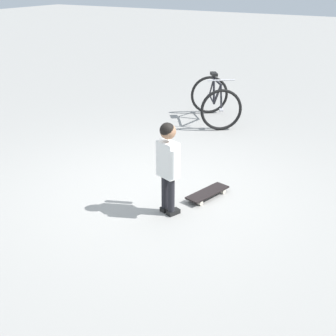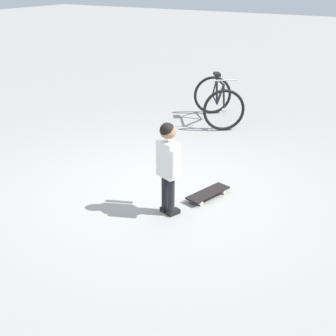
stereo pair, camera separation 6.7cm
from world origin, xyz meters
name	(u,v)px [view 1 (the left image)]	position (x,y,z in m)	size (l,w,h in m)	color
ground_plane	(155,189)	(0.00, 0.00, 0.00)	(50.00, 50.00, 0.00)	gray
child_person	(168,159)	(-0.46, -0.45, 0.66)	(0.32, 0.30, 1.06)	black
skateboard	(208,193)	(0.12, -0.66, 0.06)	(0.63, 0.33, 0.07)	black
bicycle_mid	(215,101)	(2.91, 0.57, 0.38)	(1.28, 1.21, 0.85)	black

